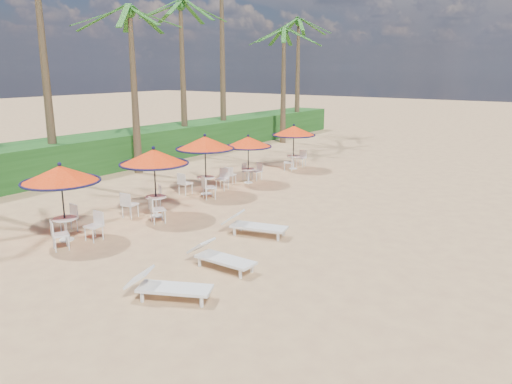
% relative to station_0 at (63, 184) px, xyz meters
% --- Properties ---
extents(ground, '(160.00, 160.00, 0.00)m').
position_rel_station_0_xyz_m(ground, '(4.95, -0.36, -1.82)').
color(ground, tan).
rests_on(ground, ground).
extents(scrub_hedge, '(3.00, 40.00, 1.80)m').
position_rel_station_0_xyz_m(scrub_hedge, '(-8.55, 10.64, -0.92)').
color(scrub_hedge, '#194716').
rests_on(scrub_hedge, ground).
extents(station_0, '(2.39, 2.39, 2.49)m').
position_rel_station_0_xyz_m(station_0, '(0.00, 0.00, 0.00)').
color(station_0, black).
rests_on(station_0, ground).
extents(station_1, '(2.48, 2.48, 2.58)m').
position_rel_station_0_xyz_m(station_1, '(0.34, 3.41, 0.07)').
color(station_1, black).
rests_on(station_1, ground).
extents(station_2, '(2.49, 2.56, 2.60)m').
position_rel_station_0_xyz_m(station_2, '(-0.31, 6.98, 0.08)').
color(station_2, black).
rests_on(station_2, ground).
extents(station_3, '(2.19, 2.19, 2.29)m').
position_rel_station_0_xyz_m(station_3, '(-0.15, 9.81, -0.15)').
color(station_3, black).
rests_on(station_3, ground).
extents(station_4, '(2.30, 2.30, 2.40)m').
position_rel_station_0_xyz_m(station_4, '(-0.11, 13.89, 0.01)').
color(station_4, black).
rests_on(station_4, ground).
extents(lounger_near, '(2.08, 1.44, 0.72)m').
position_rel_station_0_xyz_m(lounger_near, '(5.49, -1.17, -1.48)').
color(lounger_near, white).
rests_on(lounger_near, ground).
extents(lounger_mid, '(1.99, 0.63, 0.71)m').
position_rel_station_0_xyz_m(lounger_mid, '(5.30, 1.01, -1.49)').
color(lounger_mid, white).
rests_on(lounger_mid, ground).
extents(lounger_far, '(2.20, 1.15, 0.76)m').
position_rel_station_0_xyz_m(lounger_far, '(4.45, 3.75, -1.47)').
color(lounger_far, white).
rests_on(lounger_far, ground).
extents(palm_3, '(5.00, 5.00, 8.13)m').
position_rel_station_0_xyz_m(palm_3, '(-6.12, 8.42, 5.57)').
color(palm_3, brown).
rests_on(palm_3, ground).
extents(palm_4, '(5.00, 5.00, 9.02)m').
position_rel_station_0_xyz_m(palm_4, '(-7.78, 13.71, 6.41)').
color(palm_4, brown).
rests_on(palm_4, ground).
extents(palm_6, '(5.00, 5.00, 7.90)m').
position_rel_station_0_xyz_m(palm_6, '(-5.77, 21.80, 5.36)').
color(palm_6, brown).
rests_on(palm_6, ground).
extents(palm_7, '(5.00, 5.00, 8.93)m').
position_rel_station_0_xyz_m(palm_7, '(-7.34, 26.42, 6.33)').
color(palm_7, brown).
rests_on(palm_7, ground).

